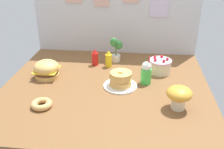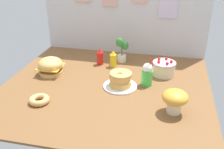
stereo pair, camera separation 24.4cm
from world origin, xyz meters
TOP-DOWN VIEW (x-y plane):
  - ground_plane at (0.00, 0.00)cm, footprint 195.35×182.06cm
  - back_wall at (0.17, 90.46)cm, footprint 195.35×4.20cm
  - burger at (-61.94, 12.72)cm, footprint 25.05×25.05cm
  - pancake_stack at (13.73, 0.82)cm, footprint 32.12×32.12cm
  - layer_cake at (52.39, 36.13)cm, footprint 23.58×23.58cm
  - ketchup_bottle at (-18.54, 47.95)cm, footprint 7.18×7.18cm
  - mustard_bottle at (-2.88, 45.00)cm, footprint 7.18×7.18cm
  - cream_soda_cup at (37.63, 10.33)cm, footprint 10.39×10.39cm
  - donut_pink_glaze at (-48.11, -41.52)cm, footprint 17.57×17.57cm
  - potted_plant at (3.31, 61.18)cm, footprint 13.98×10.67cm
  - mushroom_stool at (63.57, -31.21)cm, footprint 20.78×20.78cm

SIDE VIEW (x-z plane):
  - ground_plane at x=0.00cm, z-range -2.00..0.00cm
  - donut_pink_glaze at x=-48.11cm, z-range 0.16..5.46cm
  - pancake_stack at x=13.73cm, z-range -1.77..14.76cm
  - layer_cake at x=52.39cm, z-range -1.29..15.91cm
  - burger at x=-61.94cm, z-range -0.45..17.61cm
  - ketchup_bottle at x=-18.54cm, z-range -0.70..18.19cm
  - mustard_bottle at x=-2.88cm, z-range -0.70..18.19cm
  - cream_soda_cup at x=37.63cm, z-range -3.08..25.27cm
  - mushroom_stool at x=63.57cm, z-range 2.35..22.19cm
  - potted_plant at x=3.31cm, z-range 0.99..29.80cm
  - back_wall at x=0.17cm, z-range 0.47..105.25cm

